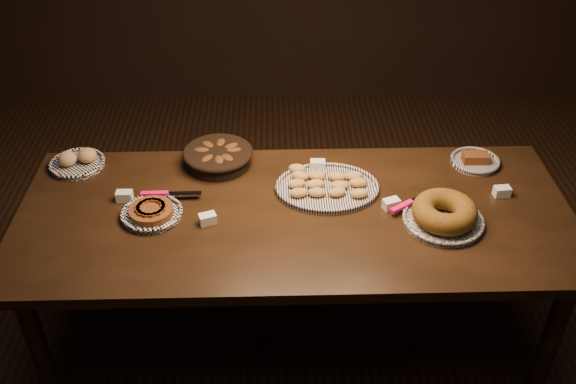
{
  "coord_description": "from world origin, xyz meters",
  "views": [
    {
      "loc": [
        -0.09,
        -2.17,
        2.45
      ],
      "look_at": [
        -0.03,
        0.05,
        0.82
      ],
      "focal_mm": 40.0,
      "sensor_mm": 36.0,
      "label": 1
    }
  ],
  "objects_px": {
    "apple_tart_plate": "(152,212)",
    "madeleine_platter": "(326,186)",
    "buffet_table": "(295,225)",
    "bundt_cake_plate": "(444,214)"
  },
  "relations": [
    {
      "from": "apple_tart_plate",
      "to": "bundt_cake_plate",
      "type": "bearing_deg",
      "value": 17.35
    },
    {
      "from": "apple_tart_plate",
      "to": "buffet_table",
      "type": "bearing_deg",
      "value": 22.01
    },
    {
      "from": "apple_tart_plate",
      "to": "madeleine_platter",
      "type": "bearing_deg",
      "value": 33.77
    },
    {
      "from": "buffet_table",
      "to": "bundt_cake_plate",
      "type": "relative_size",
      "value": 6.16
    },
    {
      "from": "bundt_cake_plate",
      "to": "buffet_table",
      "type": "bearing_deg",
      "value": 157.88
    },
    {
      "from": "bundt_cake_plate",
      "to": "madeleine_platter",
      "type": "bearing_deg",
      "value": 138.15
    },
    {
      "from": "apple_tart_plate",
      "to": "madeleine_platter",
      "type": "relative_size",
      "value": 0.72
    },
    {
      "from": "buffet_table",
      "to": "bundt_cake_plate",
      "type": "xyz_separation_m",
      "value": [
        0.62,
        -0.09,
        0.12
      ]
    },
    {
      "from": "madeleine_platter",
      "to": "bundt_cake_plate",
      "type": "xyz_separation_m",
      "value": [
        0.47,
        -0.25,
        0.03
      ]
    },
    {
      "from": "buffet_table",
      "to": "madeleine_platter",
      "type": "distance_m",
      "value": 0.24
    }
  ]
}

